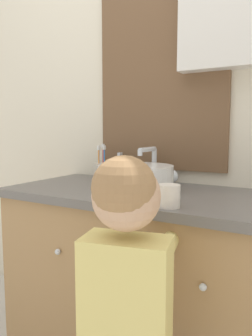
# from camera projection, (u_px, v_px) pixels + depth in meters

# --- Properties ---
(wall_back) EXTENTS (3.20, 0.18, 2.50)m
(wall_back) POSITION_uv_depth(u_px,v_px,m) (188.00, 81.00, 1.58)
(wall_back) COLOR beige
(wall_back) RESTS_ON ground_plane
(vanity_counter) EXTENTS (1.32, 0.58, 0.80)m
(vanity_counter) POSITION_uv_depth(u_px,v_px,m) (154.00, 282.00, 1.42)
(vanity_counter) COLOR #A37A4C
(vanity_counter) RESTS_ON ground_plane
(sink_basin) EXTENTS (0.33, 0.39, 0.18)m
(sink_basin) POSITION_uv_depth(u_px,v_px,m) (136.00, 177.00, 1.43)
(sink_basin) COLOR white
(sink_basin) RESTS_ON vanity_counter
(toothbrush_holder) EXTENTS (0.09, 0.09, 0.19)m
(toothbrush_holder) POSITION_uv_depth(u_px,v_px,m) (102.00, 170.00, 1.73)
(toothbrush_holder) COLOR beige
(toothbrush_holder) RESTS_ON vanity_counter
(soap_dispenser) EXTENTS (0.05, 0.05, 0.14)m
(soap_dispenser) POSITION_uv_depth(u_px,v_px,m) (121.00, 169.00, 1.72)
(soap_dispenser) COLOR #6B93B2
(soap_dispenser) RESTS_ON vanity_counter
(child_figure) EXTENTS (0.26, 0.50, 0.99)m
(child_figure) POSITION_uv_depth(u_px,v_px,m) (127.00, 306.00, 0.88)
(child_figure) COLOR slate
(child_figure) RESTS_ON ground_plane
(drinking_cup) EXTENTS (0.08, 0.08, 0.08)m
(drinking_cup) POSITION_uv_depth(u_px,v_px,m) (169.00, 196.00, 1.10)
(drinking_cup) COLOR silver
(drinking_cup) RESTS_ON vanity_counter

